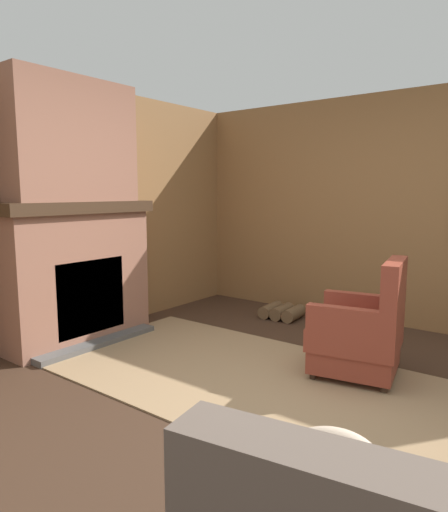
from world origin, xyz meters
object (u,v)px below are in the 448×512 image
armchair (361,334)px  storage_case (104,194)px  oil_lamp_vase (32,192)px  firewood_stack (282,312)px

armchair → storage_case: 2.83m
armchair → oil_lamp_vase: size_ratio=3.69×
storage_case → armchair: bearing=10.3°
armchair → storage_case: bearing=-0.1°
firewood_stack → armchair: bearing=-39.2°
armchair → firewood_stack: (-1.36, 1.11, -0.28)m
oil_lamp_vase → storage_case: (0.00, 0.78, -0.02)m
storage_case → firewood_stack: bearing=52.6°
firewood_stack → oil_lamp_vase: oil_lamp_vase is taller
armchair → firewood_stack: 1.78m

